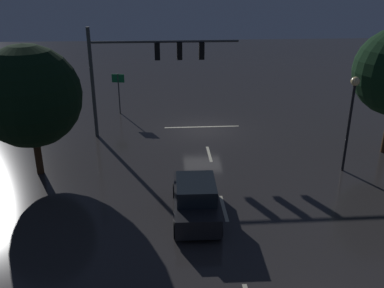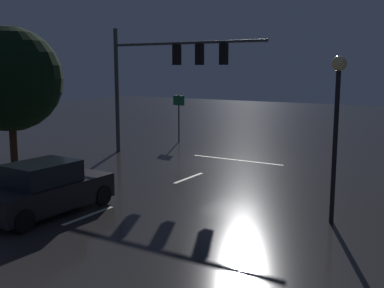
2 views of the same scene
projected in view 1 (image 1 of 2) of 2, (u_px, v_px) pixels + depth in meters
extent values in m
plane|color=#2D2B2B|center=(203.00, 130.00, 27.80)|extent=(80.00, 80.00, 0.00)
cylinder|color=#383A3D|center=(93.00, 84.00, 25.53)|extent=(0.22, 0.22, 6.72)
cylinder|color=#383A3D|center=(164.00, 42.00, 24.88)|extent=(8.82, 0.14, 0.14)
cube|color=black|center=(157.00, 51.00, 25.07)|extent=(0.32, 0.36, 1.00)
sphere|color=black|center=(157.00, 46.00, 25.12)|extent=(0.20, 0.20, 0.20)
sphere|color=yellow|center=(157.00, 51.00, 25.24)|extent=(0.20, 0.20, 0.20)
sphere|color=black|center=(157.00, 56.00, 25.36)|extent=(0.20, 0.20, 0.20)
cube|color=black|center=(180.00, 51.00, 25.15)|extent=(0.32, 0.36, 1.00)
sphere|color=black|center=(179.00, 45.00, 25.21)|extent=(0.20, 0.20, 0.20)
sphere|color=yellow|center=(179.00, 51.00, 25.33)|extent=(0.20, 0.20, 0.20)
sphere|color=black|center=(179.00, 56.00, 25.45)|extent=(0.20, 0.20, 0.20)
cube|color=black|center=(202.00, 51.00, 25.24)|extent=(0.32, 0.36, 1.00)
sphere|color=black|center=(201.00, 45.00, 25.29)|extent=(0.20, 0.20, 0.20)
sphere|color=yellow|center=(201.00, 50.00, 25.41)|extent=(0.20, 0.20, 0.20)
sphere|color=black|center=(201.00, 56.00, 25.53)|extent=(0.20, 0.20, 0.20)
cube|color=beige|center=(209.00, 154.00, 24.10)|extent=(0.16, 2.20, 0.01)
cube|color=beige|center=(224.00, 208.00, 18.56)|extent=(0.16, 2.20, 0.01)
cube|color=beige|center=(202.00, 127.00, 28.34)|extent=(5.00, 0.16, 0.01)
cube|color=black|center=(196.00, 202.00, 17.81)|extent=(1.89, 4.34, 0.80)
cube|color=black|center=(196.00, 189.00, 17.34)|extent=(1.64, 2.13, 0.68)
cylinder|color=black|center=(175.00, 191.00, 19.35)|extent=(0.23, 0.68, 0.68)
cylinder|color=black|center=(212.00, 190.00, 19.43)|extent=(0.23, 0.68, 0.68)
cylinder|color=black|center=(176.00, 230.00, 16.39)|extent=(0.23, 0.68, 0.68)
cylinder|color=black|center=(219.00, 229.00, 16.47)|extent=(0.23, 0.68, 0.68)
sphere|color=#F9EFC6|center=(179.00, 179.00, 19.72)|extent=(0.20, 0.20, 0.20)
sphere|color=#F9EFC6|center=(207.00, 178.00, 19.78)|extent=(0.20, 0.20, 0.20)
cylinder|color=black|center=(348.00, 129.00, 21.27)|extent=(0.14, 0.14, 4.58)
sphere|color=#F9D88C|center=(355.00, 81.00, 20.34)|extent=(0.44, 0.44, 0.44)
cylinder|color=#383A3D|center=(119.00, 94.00, 30.56)|extent=(0.09, 0.09, 2.96)
cube|color=#0F6033|center=(118.00, 78.00, 30.13)|extent=(0.90, 0.21, 0.60)
cylinder|color=#382314|center=(38.00, 153.00, 21.41)|extent=(0.36, 0.36, 2.22)
sphere|color=black|center=(29.00, 96.00, 20.29)|extent=(5.01, 5.01, 5.01)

